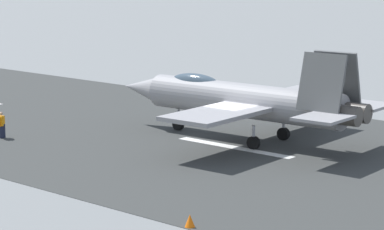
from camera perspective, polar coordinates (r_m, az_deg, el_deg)
ground_plane at (r=48.74m, az=2.61°, el=-2.18°), size 400.00×400.00×0.00m
runway_strip at (r=48.73m, az=2.63°, el=-2.17°), size 240.00×26.00×0.02m
fighter_jet at (r=50.15m, az=3.38°, el=1.07°), size 17.67×14.53×5.70m
crew_person at (r=52.21m, az=-12.77°, el=-0.67°), size 0.47×0.62×1.62m
marker_cone_near at (r=34.32m, az=-0.15°, el=-7.18°), size 0.44×0.44×0.55m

